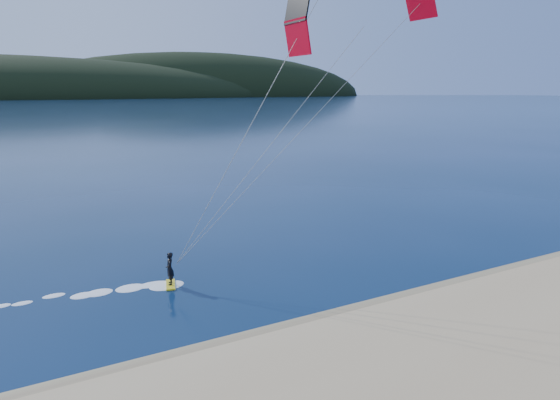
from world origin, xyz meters
name	(u,v)px	position (x,y,z in m)	size (l,w,h in m)	color
ground	(370,382)	(0.00, 0.00, 0.00)	(1800.00, 1800.00, 0.00)	#071D37
wet_sand	(309,330)	(0.00, 4.50, 0.05)	(220.00, 2.50, 0.10)	#896F50
headland	(29,98)	(0.63, 745.28, 0.00)	(1200.00, 310.00, 140.00)	black
kitesurfer_near	(357,33)	(6.03, 9.64, 14.00)	(26.16, 6.35, 18.32)	yellow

